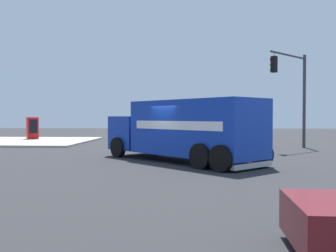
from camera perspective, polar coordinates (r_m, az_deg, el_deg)
name	(u,v)px	position (r m, az deg, el deg)	size (l,w,h in m)	color
ground_plane	(178,162)	(17.15, 1.54, -5.40)	(100.00, 100.00, 0.00)	#2B2B2D
sidewalk_corner_far	(23,141)	(32.58, -20.83, -2.15)	(10.54, 10.54, 0.14)	#B2ADA0
delivery_truck	(184,130)	(17.23, 2.34, -0.53)	(7.76, 7.61, 2.75)	#1438AD
traffic_light_primary	(294,86)	(25.53, 18.38, 5.73)	(3.14, 2.97, 6.09)	#38383D
pickup_tan	(223,136)	(25.86, 8.17, -1.51)	(2.33, 5.24, 1.38)	tan
vending_machine_red	(32,128)	(34.53, -19.60, -0.29)	(1.11, 1.16, 1.85)	red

